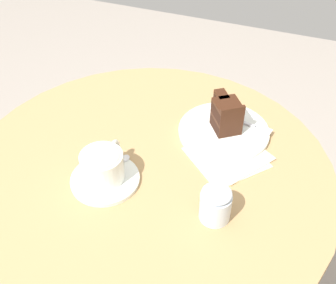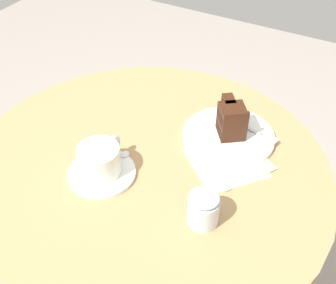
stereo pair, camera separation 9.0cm
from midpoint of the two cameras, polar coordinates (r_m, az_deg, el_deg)
cafe_table at (r=0.99m, az=-5.23°, el=-8.44°), size 0.80×0.80×0.73m
saucer at (r=0.88m, az=-11.41°, el=-5.12°), size 0.14×0.14×0.01m
coffee_cup at (r=0.86m, az=-11.78°, el=-3.26°), size 0.12×0.09×0.06m
teaspoon at (r=0.91m, az=-10.42°, el=-2.75°), size 0.07×0.08×0.00m
cake_plate at (r=0.98m, az=4.96°, el=1.35°), size 0.21×0.21×0.01m
cake_slice at (r=0.96m, az=5.20°, el=3.61°), size 0.10×0.09×0.08m
fork at (r=0.99m, az=8.19°, el=2.31°), size 0.05×0.16×0.00m
napkin at (r=0.92m, az=5.57°, el=-2.02°), size 0.21×0.20×0.00m
sugar_pot at (r=0.78m, az=3.19°, el=-8.52°), size 0.06×0.06×0.07m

